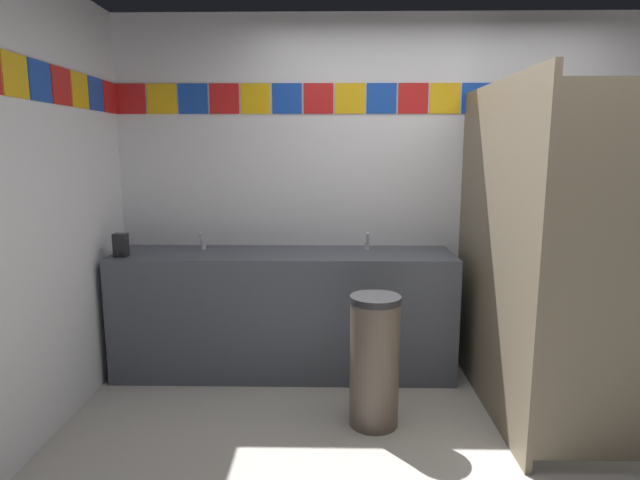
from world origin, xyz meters
The scene contains 9 objects.
ground_plane centered at (0.00, 0.00, 0.00)m, with size 10.07×10.07×0.00m, color #B2ADA3.
wall_back centered at (0.00, 1.52, 1.29)m, with size 4.58×0.09×2.57m.
vanity_counter centered at (-1.04, 1.20, 0.45)m, with size 2.39×0.57×0.88m.
faucet_left centered at (-1.64, 1.29, 0.94)m, with size 0.04×0.10×0.14m.
faucet_right centered at (-0.44, 1.29, 0.94)m, with size 0.04×0.10×0.14m.
soap_dispenser centered at (-2.14, 1.03, 0.96)m, with size 0.09×0.09×0.16m.
stall_divider centered at (0.44, 0.45, 1.00)m, with size 0.92×1.53×2.00m.
toilet centered at (0.74, 1.06, 0.30)m, with size 0.39×0.49×0.74m.
trash_bin centered at (-0.45, 0.44, 0.39)m, with size 0.29×0.29×0.78m.
Camera 1 is at (-0.72, -2.45, 1.61)m, focal length 29.45 mm.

